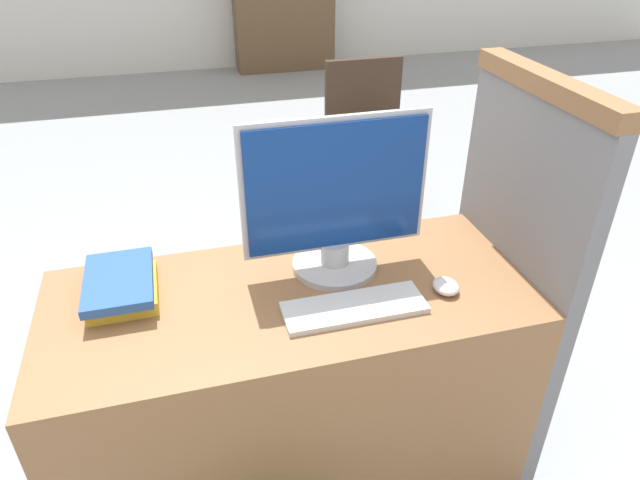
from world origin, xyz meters
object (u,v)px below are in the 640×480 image
object	(u,v)px
mouse	(446,286)
monitor	(335,201)
keyboard	(354,308)
far_chair	(369,135)
book_stack	(121,287)

from	to	relation	value
mouse	monitor	bearing A→B (deg)	143.58
keyboard	mouse	size ratio (longest dim) A/B	4.58
monitor	keyboard	bearing A→B (deg)	-91.76
monitor	far_chair	size ratio (longest dim) A/B	0.58
far_chair	monitor	bearing A→B (deg)	-83.54
monitor	book_stack	size ratio (longest dim) A/B	1.96
keyboard	mouse	world-z (taller)	mouse
mouse	far_chair	world-z (taller)	far_chair
monitor	far_chair	distance (m)	1.75
keyboard	book_stack	bearing A→B (deg)	159.80
mouse	keyboard	bearing A→B (deg)	-177.21
keyboard	mouse	xyz separation A→B (m)	(0.27, 0.01, 0.01)
monitor	book_stack	xyz separation A→B (m)	(-0.59, 0.01, -0.18)
monitor	book_stack	world-z (taller)	monitor
keyboard	monitor	bearing A→B (deg)	88.24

